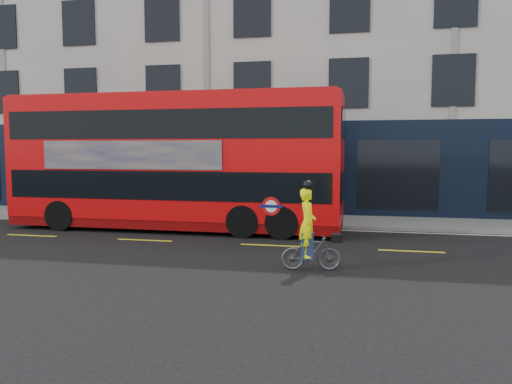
% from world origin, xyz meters
% --- Properties ---
extents(ground, '(120.00, 120.00, 0.00)m').
position_xyz_m(ground, '(0.00, 0.00, 0.00)').
color(ground, black).
rests_on(ground, ground).
extents(pavement, '(60.00, 3.00, 0.12)m').
position_xyz_m(pavement, '(0.00, 6.50, 0.06)').
color(pavement, slate).
rests_on(pavement, ground).
extents(kerb, '(60.00, 0.12, 0.13)m').
position_xyz_m(kerb, '(0.00, 5.00, 0.07)').
color(kerb, slate).
rests_on(kerb, ground).
extents(building_terrace, '(50.00, 10.07, 15.00)m').
position_xyz_m(building_terrace, '(0.00, 12.94, 7.49)').
color(building_terrace, beige).
rests_on(building_terrace, ground).
extents(road_edge_line, '(58.00, 0.10, 0.01)m').
position_xyz_m(road_edge_line, '(0.00, 4.70, 0.00)').
color(road_edge_line, silver).
rests_on(road_edge_line, ground).
extents(lane_dashes, '(58.00, 0.12, 0.01)m').
position_xyz_m(lane_dashes, '(0.00, 1.50, 0.00)').
color(lane_dashes, yellow).
rests_on(lane_dashes, ground).
extents(bus, '(11.75, 2.78, 4.73)m').
position_xyz_m(bus, '(0.19, 3.80, 2.42)').
color(bus, red).
rests_on(bus, ground).
extents(cyclist, '(1.45, 0.65, 2.13)m').
position_xyz_m(cyclist, '(5.44, -1.27, 0.74)').
color(cyclist, '#494C4E').
rests_on(cyclist, ground).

